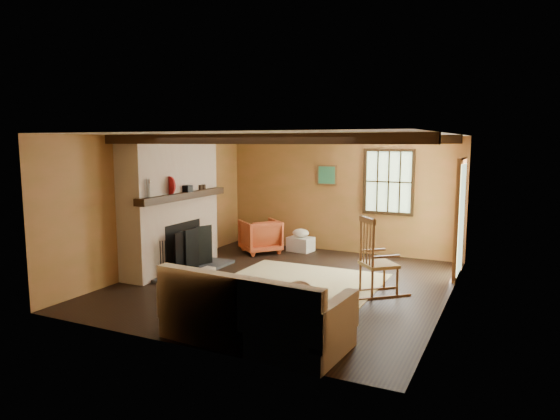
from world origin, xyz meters
The scene contains 10 objects.
ground centered at (0.00, 0.00, 0.00)m, with size 5.50×5.50×0.00m, color black.
room_envelope centered at (0.22, 0.26, 1.63)m, with size 5.02×5.52×2.44m.
fireplace centered at (-2.23, 0.00, 1.10)m, with size 1.02×2.30×2.40m.
rug centered at (0.20, -0.20, 0.00)m, with size 2.50×3.00×0.01m, color beige.
rocking_chair centered at (1.47, 0.09, 0.50)m, with size 0.95×0.91×1.20m.
sofa centered at (0.69, -2.33, 0.31)m, with size 2.22×1.12×0.87m.
firewood_pile centered at (-1.98, 2.57, 0.12)m, with size 0.66×0.12×0.24m.
laundry_basket centered at (-0.74, 2.37, 0.15)m, with size 0.50×0.38×0.30m, color silver.
basket_pillow centered at (-0.74, 2.37, 0.39)m, with size 0.36×0.29×0.18m, color white.
armchair centered at (-1.45, 1.90, 0.35)m, with size 0.74×0.76×0.69m, color #BF6026.
Camera 1 is at (3.33, -7.13, 2.29)m, focal length 32.00 mm.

